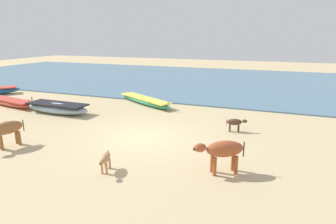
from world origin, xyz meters
TOP-DOWN VIEW (x-y plane):
  - ground at (0.00, 0.00)m, footprint 80.00×80.00m
  - sea_water at (0.00, 16.18)m, footprint 60.00×20.00m
  - fishing_boat_2 at (-9.83, 2.17)m, footprint 4.11×1.55m
  - fishing_boat_3 at (-6.04, 1.86)m, footprint 3.92×1.22m
  - fishing_boat_4 at (-2.51, 5.50)m, footprint 4.67×3.09m
  - cow_adult_rust at (3.64, -1.95)m, footprint 1.51×1.07m
  - calf_near_dark at (3.46, 2.16)m, footprint 0.90×0.44m
  - calf_far_tan at (0.24, -3.13)m, footprint 0.45×0.90m
  - cow_second_adult_brown at (-4.34, -2.73)m, footprint 0.78×1.51m

SIDE VIEW (x-z plane):
  - ground at x=0.00m, z-range 0.00..0.00m
  - sea_water at x=0.00m, z-range 0.00..0.08m
  - fishing_boat_4 at x=-2.51m, z-range -0.08..0.52m
  - fishing_boat_2 at x=-9.83m, z-range -0.08..0.53m
  - fishing_boat_3 at x=-6.04m, z-range -0.08..0.68m
  - calf_near_dark at x=3.46m, z-range 0.13..0.72m
  - calf_far_tan at x=0.24m, z-range 0.13..0.72m
  - cow_second_adult_brown at x=-4.34m, z-range 0.22..1.22m
  - cow_adult_rust at x=3.64m, z-range 0.23..1.28m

